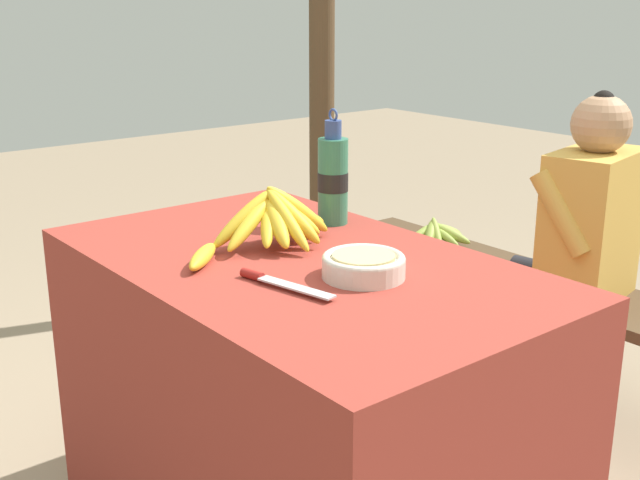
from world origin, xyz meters
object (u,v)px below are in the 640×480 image
(loose_banana_front, at_px, (203,257))
(support_post_near, at_px, (322,32))
(water_bottle, at_px, (333,179))
(seated_vendor, at_px, (573,239))
(serving_bowl, at_px, (364,264))
(wooden_bench, at_px, (533,298))
(banana_bunch_ripe, at_px, (278,217))
(banana_bunch_green, at_px, (438,233))
(knife, at_px, (273,281))

(loose_banana_front, bearing_deg, support_post_near, 133.25)
(water_bottle, height_order, loose_banana_front, water_bottle)
(support_post_near, bearing_deg, seated_vendor, -7.97)
(serving_bowl, xyz_separation_m, water_bottle, (-0.37, 0.22, 0.09))
(wooden_bench, distance_m, support_post_near, 1.57)
(banana_bunch_ripe, distance_m, seated_vendor, 1.05)
(water_bottle, xyz_separation_m, wooden_bench, (0.06, 0.83, -0.51))
(banana_bunch_green, bearing_deg, water_bottle, -65.37)
(wooden_bench, relative_size, seated_vendor, 1.54)
(banana_bunch_ripe, xyz_separation_m, support_post_near, (-1.34, 1.22, 0.35))
(serving_bowl, height_order, water_bottle, water_bottle)
(serving_bowl, relative_size, knife, 0.73)
(water_bottle, bearing_deg, banana_bunch_green, 114.63)
(seated_vendor, bearing_deg, support_post_near, -19.28)
(banana_bunch_ripe, bearing_deg, wooden_bench, 90.81)
(loose_banana_front, distance_m, wooden_bench, 1.34)
(loose_banana_front, height_order, support_post_near, support_post_near)
(seated_vendor, relative_size, banana_bunch_green, 3.89)
(serving_bowl, relative_size, banana_bunch_green, 0.63)
(banana_bunch_ripe, relative_size, wooden_bench, 0.20)
(water_bottle, relative_size, loose_banana_front, 2.01)
(serving_bowl, bearing_deg, banana_bunch_ripe, -178.56)
(water_bottle, height_order, seated_vendor, seated_vendor)
(knife, bearing_deg, serving_bowl, 54.41)
(knife, relative_size, seated_vendor, 0.22)
(knife, xyz_separation_m, seated_vendor, (-0.08, 1.19, -0.15))
(water_bottle, distance_m, wooden_bench, 0.98)
(banana_bunch_ripe, relative_size, serving_bowl, 1.87)
(banana_bunch_green, bearing_deg, seated_vendor, -3.81)
(banana_bunch_ripe, bearing_deg, water_bottle, 107.03)
(wooden_bench, bearing_deg, serving_bowl, -73.43)
(seated_vendor, height_order, banana_bunch_green, seated_vendor)
(banana_bunch_green, height_order, support_post_near, support_post_near)
(seated_vendor, xyz_separation_m, banana_bunch_green, (-0.59, 0.04, -0.12))
(serving_bowl, height_order, support_post_near, support_post_near)
(water_bottle, height_order, knife, water_bottle)
(banana_bunch_ripe, relative_size, knife, 1.38)
(banana_bunch_ripe, relative_size, banana_bunch_green, 1.18)
(banana_bunch_green, bearing_deg, wooden_bench, 0.35)
(banana_bunch_ripe, height_order, banana_bunch_green, banana_bunch_ripe)
(support_post_near, bearing_deg, water_bottle, -38.03)
(banana_bunch_ripe, height_order, knife, banana_bunch_ripe)
(loose_banana_front, height_order, banana_bunch_green, loose_banana_front)
(water_bottle, xyz_separation_m, banana_bunch_green, (-0.38, 0.83, -0.39))
(support_post_near, bearing_deg, knife, -41.79)
(water_bottle, bearing_deg, seated_vendor, 74.85)
(serving_bowl, distance_m, seated_vendor, 1.03)
(loose_banana_front, bearing_deg, knife, 11.40)
(water_bottle, height_order, wooden_bench, water_bottle)
(water_bottle, bearing_deg, serving_bowl, -31.03)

